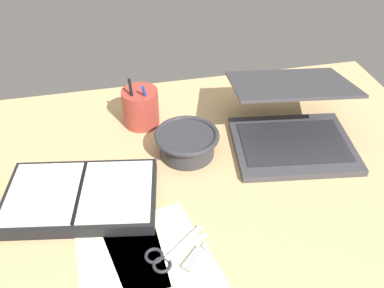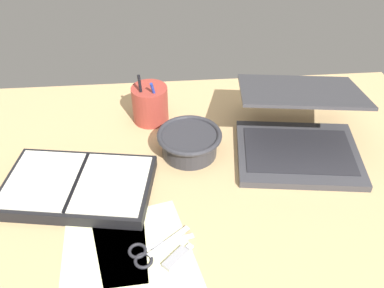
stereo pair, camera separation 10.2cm
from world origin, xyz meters
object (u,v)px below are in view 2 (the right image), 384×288
at_px(planner, 78,186).
at_px(scissors, 148,252).
at_px(laptop, 299,131).
at_px(pen_cup, 150,104).
at_px(bowl, 189,142).

bearing_deg(planner, scissors, -40.16).
distance_m(laptop, pen_cup, 0.41).
bearing_deg(pen_cup, bowl, -58.48).
height_order(laptop, scissors, laptop).
bearing_deg(planner, pen_cup, 67.77).
xyz_separation_m(laptop, planner, (-0.55, -0.11, -0.04)).
xyz_separation_m(laptop, bowl, (-0.28, 0.00, -0.02)).
xyz_separation_m(pen_cup, planner, (-0.17, -0.27, -0.04)).
height_order(pen_cup, scissors, pen_cup).
height_order(laptop, planner, laptop).
bearing_deg(pen_cup, scissors, -91.35).
xyz_separation_m(bowl, scissors, (-0.11, -0.31, -0.03)).
xyz_separation_m(bowl, planner, (-0.27, -0.12, -0.02)).
bearing_deg(scissors, planner, 103.85).
bearing_deg(scissors, pen_cup, 62.34).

